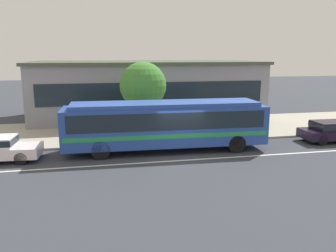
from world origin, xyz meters
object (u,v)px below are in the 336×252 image
transit_bus (166,123)px  sedan_far_ahead (335,130)px  pedestrian_waiting_near_sign (194,119)px  bus_stop_sign (223,115)px  street_tree_near_stop (143,86)px

transit_bus → sedan_far_ahead: bearing=-0.4°
transit_bus → pedestrian_waiting_near_sign: 4.28m
pedestrian_waiting_near_sign → bus_stop_sign: bus_stop_sign is taller
sedan_far_ahead → bus_stop_sign: bus_stop_sign is taller
transit_bus → street_tree_near_stop: street_tree_near_stop is taller
sedan_far_ahead → bus_stop_sign: bearing=163.6°
pedestrian_waiting_near_sign → bus_stop_sign: bearing=-42.9°
pedestrian_waiting_near_sign → street_tree_near_stop: (-3.39, 0.53, 2.25)m
street_tree_near_stop → transit_bus: bearing=-79.0°
transit_bus → street_tree_near_stop: (-0.75, 3.86, 1.76)m
street_tree_near_stop → sedan_far_ahead: bearing=-18.7°
sedan_far_ahead → street_tree_near_stop: 12.62m
sedan_far_ahead → bus_stop_sign: 7.10m
bus_stop_sign → street_tree_near_stop: size_ratio=0.47×
sedan_far_ahead → pedestrian_waiting_near_sign: bearing=157.6°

